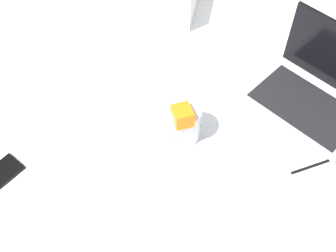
% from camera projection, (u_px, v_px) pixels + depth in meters
% --- Properties ---
extents(bed_mattress, '(1.80, 1.40, 0.18)m').
position_uv_depth(bed_mattress, '(143.00, 113.00, 1.41)').
color(bed_mattress, white).
rests_on(bed_mattress, ground).
extents(laptop, '(0.40, 0.37, 0.23)m').
position_uv_depth(laptop, '(316.00, 92.00, 1.29)').
color(laptop, '#B7BABC').
rests_on(laptop, bed_mattress).
extents(snack_cup, '(0.09, 0.11, 0.14)m').
position_uv_depth(snack_cup, '(184.00, 122.00, 1.20)').
color(snack_cup, silver).
rests_on(snack_cup, bed_mattress).
extents(charger_cable, '(0.15, 0.10, 0.01)m').
position_uv_depth(charger_cable, '(319.00, 164.00, 1.19)').
color(charger_cable, black).
rests_on(charger_cable, bed_mattress).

